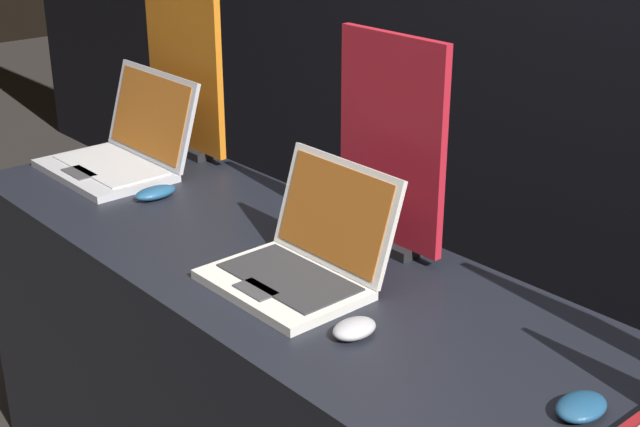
# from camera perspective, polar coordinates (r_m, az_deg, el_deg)

# --- Properties ---
(laptop_front) EXTENTS (0.39, 0.34, 0.26)m
(laptop_front) POSITION_cam_1_polar(r_m,az_deg,el_deg) (2.59, -12.49, 4.10)
(laptop_front) COLOR #B7B7BC
(laptop_front) RESTS_ON display_counter
(mouse_front) EXTENTS (0.06, 0.12, 0.03)m
(mouse_front) POSITION_cam_1_polar(r_m,az_deg,el_deg) (2.37, -10.50, 1.31)
(mouse_front) COLOR navy
(mouse_front) RESTS_ON display_counter
(promo_stand_front) EXTENTS (0.35, 0.07, 0.47)m
(promo_stand_front) POSITION_cam_1_polar(r_m,az_deg,el_deg) (2.65, -8.63, 8.52)
(promo_stand_front) COLOR black
(promo_stand_front) RESTS_ON display_counter
(laptop_middle) EXTENTS (0.33, 0.31, 0.24)m
(laptop_middle) POSITION_cam_1_polar(r_m,az_deg,el_deg) (1.87, -1.06, -2.74)
(laptop_middle) COLOR silver
(laptop_middle) RESTS_ON display_counter
(mouse_middle) EXTENTS (0.07, 0.09, 0.03)m
(mouse_middle) POSITION_cam_1_polar(r_m,az_deg,el_deg) (1.69, 2.21, -7.38)
(mouse_middle) COLOR #B2B2B7
(mouse_middle) RESTS_ON display_counter
(promo_stand_middle) EXTENTS (0.30, 0.07, 0.49)m
(promo_stand_middle) POSITION_cam_1_polar(r_m,az_deg,el_deg) (1.96, 4.56, 4.07)
(promo_stand_middle) COLOR black
(promo_stand_middle) RESTS_ON display_counter
(mouse_back) EXTENTS (0.07, 0.10, 0.03)m
(mouse_back) POSITION_cam_1_polar(r_m,az_deg,el_deg) (1.53, 16.38, -11.78)
(mouse_back) COLOR navy
(mouse_back) RESTS_ON display_counter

